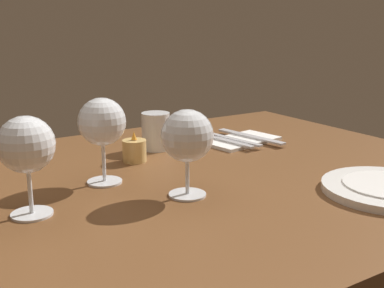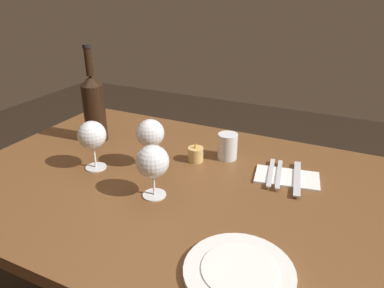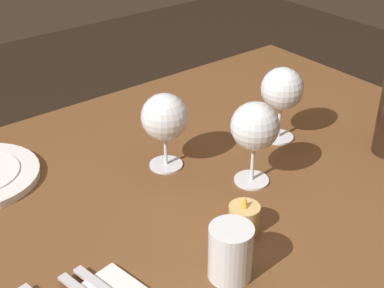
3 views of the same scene
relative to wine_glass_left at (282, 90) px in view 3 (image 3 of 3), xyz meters
The scene contains 6 objects.
dining_table 0.33m from the wine_glass_left, ahead, with size 1.30×0.90×0.74m.
wine_glass_left is the anchor object (origin of this frame).
wine_glass_right 0.26m from the wine_glass_left, 13.06° to the right, with size 0.09×0.09×0.15m.
wine_glass_centre 0.18m from the wine_glass_left, 28.25° to the left, with size 0.09×0.09×0.16m.
water_tumbler 0.44m from the wine_glass_left, 34.71° to the left, with size 0.07×0.07×0.09m.
votive_candle 0.34m from the wine_glass_left, 34.15° to the left, with size 0.05×0.05×0.07m.
Camera 3 is at (0.53, 0.67, 1.33)m, focal length 52.24 mm.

